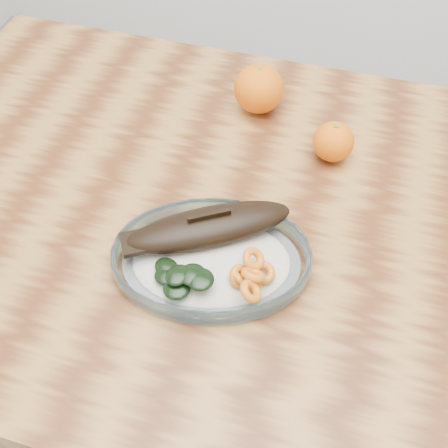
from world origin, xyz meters
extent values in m
plane|color=slate|center=(0.00, 0.00, 0.00)|extent=(3.00, 3.00, 0.00)
cube|color=#592D15|center=(0.00, 0.00, 0.73)|extent=(1.20, 0.80, 0.04)
cylinder|color=brown|center=(-0.54, 0.34, 0.35)|extent=(0.06, 0.06, 0.71)
ellipsoid|color=white|center=(0.00, -0.11, 0.76)|extent=(0.57, 0.47, 0.01)
torus|color=#88BCD3|center=(0.00, -0.11, 0.77)|extent=(0.60, 0.60, 0.03)
ellipsoid|color=white|center=(0.00, -0.11, 0.77)|extent=(0.50, 0.41, 0.02)
ellipsoid|color=black|center=(-0.02, -0.07, 0.80)|extent=(0.23, 0.18, 0.04)
ellipsoid|color=black|center=(-0.02, -0.07, 0.79)|extent=(0.20, 0.15, 0.02)
cube|color=black|center=(-0.10, -0.12, 0.80)|extent=(0.06, 0.06, 0.01)
cube|color=black|center=(-0.02, -0.07, 0.82)|extent=(0.05, 0.04, 0.02)
torus|color=#DA520F|center=(0.06, -0.14, 0.79)|extent=(0.05, 0.05, 0.03)
torus|color=#DA520F|center=(0.07, -0.12, 0.79)|extent=(0.05, 0.05, 0.02)
torus|color=#DA520F|center=(0.04, -0.13, 0.79)|extent=(0.04, 0.05, 0.04)
torus|color=#DA520F|center=(0.05, -0.13, 0.79)|extent=(0.05, 0.04, 0.04)
torus|color=#DA520F|center=(0.06, -0.11, 0.81)|extent=(0.04, 0.04, 0.03)
torus|color=#DA520F|center=(0.07, -0.16, 0.81)|extent=(0.03, 0.04, 0.04)
torus|color=#DA520F|center=(0.06, -0.13, 0.81)|extent=(0.04, 0.04, 0.03)
ellipsoid|color=black|center=(-0.05, -0.14, 0.79)|extent=(0.05, 0.04, 0.01)
ellipsoid|color=black|center=(-0.03, -0.17, 0.79)|extent=(0.04, 0.04, 0.01)
ellipsoid|color=black|center=(-0.05, -0.16, 0.79)|extent=(0.04, 0.04, 0.01)
ellipsoid|color=black|center=(-0.03, -0.16, 0.79)|extent=(0.05, 0.05, 0.01)
ellipsoid|color=black|center=(-0.03, -0.16, 0.80)|extent=(0.04, 0.04, 0.01)
ellipsoid|color=black|center=(-0.01, -0.15, 0.80)|extent=(0.05, 0.05, 0.01)
ellipsoid|color=black|center=(0.00, -0.16, 0.80)|extent=(0.05, 0.05, 0.01)
sphere|color=#E15804|center=(-0.03, 0.24, 0.79)|extent=(0.09, 0.09, 0.09)
sphere|color=#E15804|center=(0.12, 0.15, 0.78)|extent=(0.07, 0.07, 0.07)
camera|label=1|loc=(0.14, -0.54, 1.38)|focal=45.00mm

